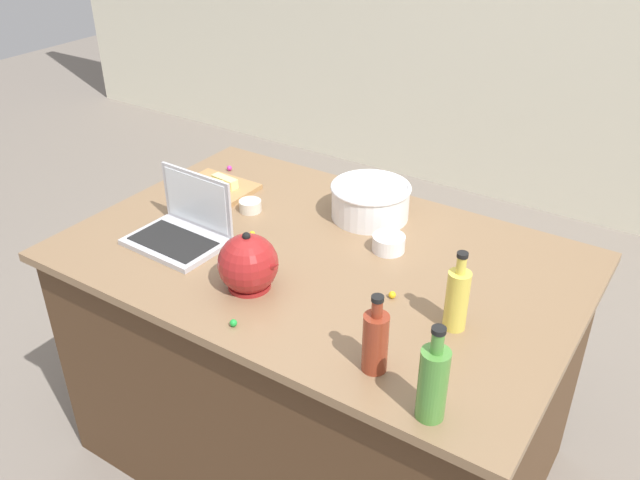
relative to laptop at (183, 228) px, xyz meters
The scene contains 19 objects.
ground_plane 1.05m from the laptop, 22.51° to the left, with size 12.00×12.00×0.00m, color slate.
island_counter 0.68m from the laptop, 22.51° to the left, with size 1.64×1.07×0.90m.
laptop is the anchor object (origin of this frame).
mixing_bowl_large 0.65m from the laptop, 47.67° to the left, with size 0.28×0.28×0.12m.
bottle_oil 0.95m from the laptop, ahead, with size 0.06×0.06×0.24m.
bottle_olive 1.07m from the laptop, 15.26° to the right, with size 0.07×0.07×0.25m.
bottle_soy 0.87m from the laptop, 13.98° to the right, with size 0.07×0.07×0.22m.
kettle 0.37m from the laptop, 15.09° to the right, with size 0.21×0.18×0.20m.
cutting_board 0.38m from the laptop, 114.33° to the left, with size 0.28×0.22×0.02m, color #AD7F4C.
butter_stick_left 0.36m from the laptop, 116.99° to the left, with size 0.11×0.04×0.04m, color #F4E58C.
butter_stick_right 0.39m from the laptop, 109.39° to the left, with size 0.11×0.04×0.04m, color #F4E58C.
ramekin_small 0.29m from the laptop, 78.59° to the left, with size 0.08×0.08×0.04m, color beige.
ramekin_medium 0.68m from the laptop, 27.57° to the left, with size 0.11×0.11×0.05m, color white.
candy_0 0.52m from the laptop, 31.74° to the right, with size 0.02×0.02×0.02m, color green.
candy_1 0.56m from the laptop, 114.23° to the left, with size 0.02×0.02×0.02m, color #CC3399.
candy_2 0.13m from the laptop, 99.32° to the right, with size 0.02×0.02×0.02m, color red.
candy_3 0.29m from the laptop, ahead, with size 0.02×0.02×0.02m, color blue.
candy_4 0.23m from the laptop, 39.29° to the left, with size 0.02×0.02×0.02m, color yellow.
candy_5 0.74m from the laptop, ahead, with size 0.02×0.02×0.02m, color yellow.
Camera 1 is at (1.00, -1.53, 2.03)m, focal length 37.38 mm.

